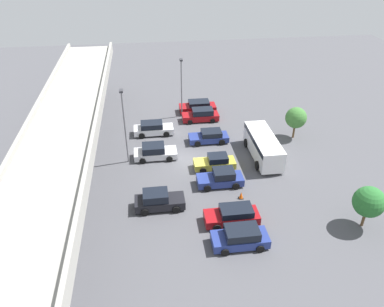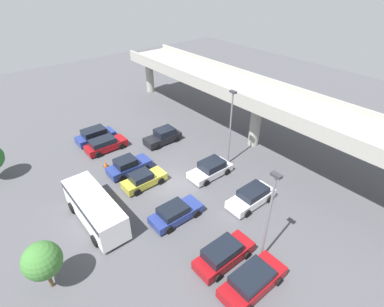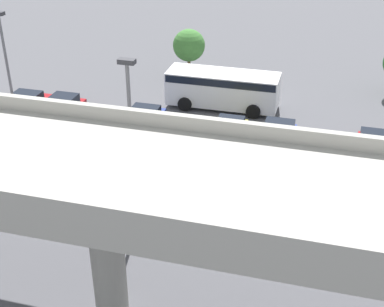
# 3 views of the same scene
# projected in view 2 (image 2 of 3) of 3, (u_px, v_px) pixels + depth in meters

# --- Properties ---
(ground_plane) EXTENTS (96.24, 96.24, 0.00)m
(ground_plane) POSITION_uv_depth(u_px,v_px,m) (172.00, 184.00, 29.47)
(ground_plane) COLOR #4C4C51
(highway_overpass) EXTENTS (46.16, 6.24, 7.15)m
(highway_overpass) POSITION_uv_depth(u_px,v_px,m) (259.00, 98.00, 32.67)
(highway_overpass) COLOR #9E9B93
(highway_overpass) RESTS_ON ground_plane
(parked_car_0) EXTENTS (2.18, 4.51, 1.66)m
(parked_car_0) POSITION_uv_depth(u_px,v_px,m) (95.00, 135.00, 36.03)
(parked_car_0) COLOR navy
(parked_car_0) RESTS_ON ground_plane
(parked_car_1) EXTENTS (2.13, 4.66, 1.54)m
(parked_car_1) POSITION_uv_depth(u_px,v_px,m) (105.00, 144.00, 34.32)
(parked_car_1) COLOR maroon
(parked_car_1) RESTS_ON ground_plane
(parked_car_2) EXTENTS (2.11, 4.47, 1.73)m
(parked_car_2) POSITION_uv_depth(u_px,v_px,m) (163.00, 136.00, 35.79)
(parked_car_2) COLOR black
(parked_car_2) RESTS_ON ground_plane
(parked_car_3) EXTENTS (2.12, 4.49, 1.67)m
(parked_car_3) POSITION_uv_depth(u_px,v_px,m) (128.00, 166.00, 30.73)
(parked_car_3) COLOR navy
(parked_car_3) RESTS_ON ground_plane
(parked_car_4) EXTENTS (1.97, 4.31, 1.54)m
(parked_car_4) POSITION_uv_depth(u_px,v_px,m) (143.00, 180.00, 28.86)
(parked_car_4) COLOR gold
(parked_car_4) RESTS_ON ground_plane
(parked_car_5) EXTENTS (2.26, 4.63, 1.60)m
(parked_car_5) POSITION_uv_depth(u_px,v_px,m) (211.00, 169.00, 30.27)
(parked_car_5) COLOR silver
(parked_car_5) RESTS_ON ground_plane
(parked_car_6) EXTENTS (2.14, 4.58, 1.44)m
(parked_car_6) POSITION_uv_depth(u_px,v_px,m) (175.00, 213.00, 25.09)
(parked_car_6) COLOR navy
(parked_car_6) RESTS_ON ground_plane
(parked_car_7) EXTENTS (2.12, 4.74, 1.57)m
(parked_car_7) POSITION_uv_depth(u_px,v_px,m) (252.00, 197.00, 26.70)
(parked_car_7) COLOR silver
(parked_car_7) RESTS_ON ground_plane
(parked_car_8) EXTENTS (2.07, 4.70, 1.63)m
(parked_car_8) POSITION_uv_depth(u_px,v_px,m) (224.00, 254.00, 21.45)
(parked_car_8) COLOR maroon
(parked_car_8) RESTS_ON ground_plane
(parked_car_9) EXTENTS (2.25, 4.90, 1.54)m
(parked_car_9) POSITION_uv_depth(u_px,v_px,m) (253.00, 281.00, 19.71)
(parked_car_9) COLOR maroon
(parked_car_9) RESTS_ON ground_plane
(shuttle_bus) EXTENTS (7.59, 2.72, 2.52)m
(shuttle_bus) POSITION_uv_depth(u_px,v_px,m) (94.00, 207.00, 24.47)
(shuttle_bus) COLOR white
(shuttle_bus) RESTS_ON ground_plane
(lamp_post_near_aisle) EXTENTS (0.70, 0.35, 8.24)m
(lamp_post_near_aisle) POSITION_uv_depth(u_px,v_px,m) (231.00, 123.00, 29.87)
(lamp_post_near_aisle) COLOR slate
(lamp_post_near_aisle) RESTS_ON ground_plane
(lamp_post_mid_lot) EXTENTS (0.70, 0.35, 7.76)m
(lamp_post_mid_lot) POSITION_uv_depth(u_px,v_px,m) (269.00, 213.00, 19.60)
(lamp_post_mid_lot) COLOR slate
(lamp_post_mid_lot) RESTS_ON ground_plane
(tree_front_centre) EXTENTS (2.47, 2.47, 3.86)m
(tree_front_centre) POSITION_uv_depth(u_px,v_px,m) (42.00, 261.00, 18.80)
(tree_front_centre) COLOR brown
(tree_front_centre) RESTS_ON ground_plane
(traffic_cone) EXTENTS (0.44, 0.44, 0.70)m
(traffic_cone) POSITION_uv_depth(u_px,v_px,m) (106.00, 164.00, 31.73)
(traffic_cone) COLOR black
(traffic_cone) RESTS_ON ground_plane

